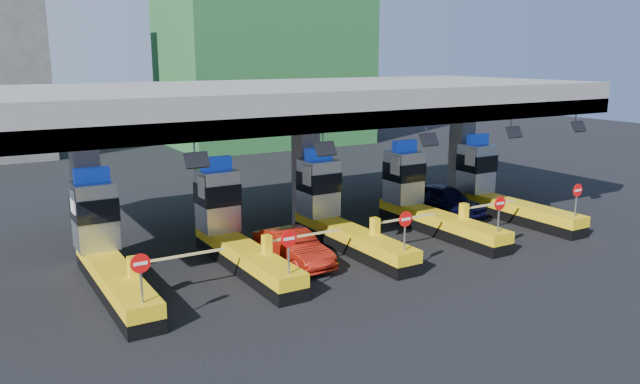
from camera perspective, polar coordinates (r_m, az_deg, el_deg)
ground at (r=27.99m, az=1.77°, el=-4.85°), size 120.00×120.00×0.00m
toll_canopy at (r=29.27m, az=-1.21°, el=8.15°), size 28.00×12.09×7.00m
toll_lane_far_left at (r=24.20m, az=-19.03°, el=-4.87°), size 4.43×8.00×4.16m
toll_lane_left at (r=25.60m, az=-8.03°, el=-3.37°), size 4.43×8.00×4.16m
toll_lane_center at (r=27.84m, az=1.48°, el=-1.96°), size 4.43×8.00×4.16m
toll_lane_right at (r=30.74m, az=9.38°, el=-0.75°), size 4.43×8.00×4.16m
toll_lane_far_right at (r=34.12m, az=15.81°, el=0.25°), size 4.43×8.00×4.16m
van at (r=33.35m, az=11.31°, el=-0.79°), size 2.26×4.99×1.66m
red_car at (r=25.28m, az=-2.47°, el=-5.11°), size 1.74×4.34×1.40m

